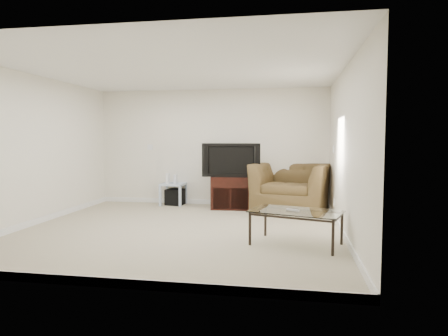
% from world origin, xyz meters
% --- Properties ---
extents(floor, '(5.00, 5.00, 0.00)m').
position_xyz_m(floor, '(0.00, 0.00, 0.00)').
color(floor, tan).
rests_on(floor, ground).
extents(ceiling, '(5.00, 5.00, 0.00)m').
position_xyz_m(ceiling, '(0.00, 0.00, 2.50)').
color(ceiling, white).
rests_on(ceiling, ground).
extents(wall_back, '(5.00, 0.02, 2.50)m').
position_xyz_m(wall_back, '(0.00, 2.50, 1.25)').
color(wall_back, silver).
rests_on(wall_back, ground).
extents(wall_left, '(0.02, 5.00, 2.50)m').
position_xyz_m(wall_left, '(-2.50, 0.00, 1.25)').
color(wall_left, silver).
rests_on(wall_left, ground).
extents(wall_right, '(0.02, 5.00, 2.50)m').
position_xyz_m(wall_right, '(2.50, 0.00, 1.25)').
color(wall_right, silver).
rests_on(wall_right, ground).
extents(plate_back, '(0.12, 0.02, 0.12)m').
position_xyz_m(plate_back, '(-1.40, 2.49, 1.25)').
color(plate_back, white).
rests_on(plate_back, wall_back).
extents(plate_right_switch, '(0.02, 0.09, 0.13)m').
position_xyz_m(plate_right_switch, '(2.49, 1.60, 1.25)').
color(plate_right_switch, white).
rests_on(plate_right_switch, wall_right).
extents(plate_right_outlet, '(0.02, 0.08, 0.12)m').
position_xyz_m(plate_right_outlet, '(2.49, 1.30, 0.30)').
color(plate_right_outlet, white).
rests_on(plate_right_outlet, wall_right).
extents(tv_stand, '(0.83, 0.60, 0.67)m').
position_xyz_m(tv_stand, '(0.51, 2.05, 0.33)').
color(tv_stand, black).
rests_on(tv_stand, floor).
extents(dvd_player, '(0.43, 0.31, 0.06)m').
position_xyz_m(dvd_player, '(0.52, 2.01, 0.56)').
color(dvd_player, black).
rests_on(dvd_player, tv_stand).
extents(television, '(1.11, 0.30, 0.68)m').
position_xyz_m(television, '(0.52, 2.02, 1.01)').
color(television, black).
rests_on(television, tv_stand).
extents(side_table, '(0.51, 0.51, 0.47)m').
position_xyz_m(side_table, '(-0.80, 2.28, 0.24)').
color(side_table, silver).
rests_on(side_table, floor).
extents(subwoofer, '(0.39, 0.39, 0.35)m').
position_xyz_m(subwoofer, '(-0.77, 2.30, 0.17)').
color(subwoofer, black).
rests_on(subwoofer, floor).
extents(game_console, '(0.05, 0.16, 0.22)m').
position_xyz_m(game_console, '(-0.92, 2.26, 0.58)').
color(game_console, white).
rests_on(game_console, side_table).
extents(game_case, '(0.05, 0.14, 0.19)m').
position_xyz_m(game_case, '(-0.74, 2.26, 0.57)').
color(game_case, silver).
rests_on(game_case, side_table).
extents(recliner, '(1.62, 1.23, 1.26)m').
position_xyz_m(recliner, '(1.72, 2.05, 0.63)').
color(recliner, brown).
rests_on(recliner, floor).
extents(coffee_table, '(1.33, 0.99, 0.47)m').
position_xyz_m(coffee_table, '(1.80, -0.60, 0.23)').
color(coffee_table, black).
rests_on(coffee_table, floor).
extents(remote, '(0.19, 0.14, 0.02)m').
position_xyz_m(remote, '(1.75, -0.61, 0.48)').
color(remote, '#B2B2B7').
rests_on(remote, coffee_table).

